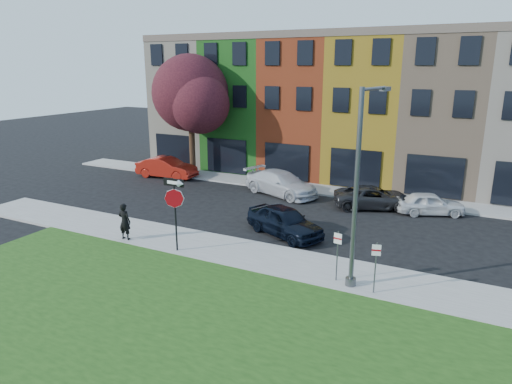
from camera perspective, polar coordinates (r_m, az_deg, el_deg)
The scene contains 15 objects.
ground at distance 17.57m, azimuth -2.13°, elevation -12.19°, with size 120.00×120.00×0.00m, color black.
sidewalk_near at distance 19.28m, azimuth 7.56°, elevation -9.49°, with size 40.00×3.00×0.12m, color gray.
sidewalk_far at distance 31.54m, azimuth 6.31°, elevation 0.51°, with size 40.00×2.40×0.12m, color gray.
rowhouse_block at distance 36.34m, azimuth 10.81°, elevation 10.21°, with size 30.00×10.12×10.00m.
stop_sign at distance 20.28m, azimuth -10.15°, elevation -0.98°, with size 1.05×0.11×3.33m.
man at distance 22.62m, azimuth -16.10°, elevation -3.56°, with size 0.67×0.46×1.79m, color black.
sedan_near at distance 22.67m, azimuth 3.58°, elevation -3.64°, with size 4.70×3.41×1.49m, color black.
parked_car_red at distance 35.06m, azimuth -11.10°, elevation 3.02°, with size 4.78×1.98×1.54m, color maroon.
parked_car_silver at distance 29.82m, azimuth 3.14°, elevation 1.11°, with size 5.73×3.76×1.54m, color silver.
parked_car_dark at distance 27.86m, azimuth 14.53°, elevation -0.66°, with size 5.14×3.79×1.30m, color black.
parked_car_white at distance 27.67m, azimuth 20.94°, elevation -1.35°, with size 4.01×2.79×1.27m, color silver.
street_lamp at distance 16.92m, azimuth 12.70°, elevation 0.29°, with size 0.71×2.56×7.36m.
parking_sign_a at distance 17.80m, azimuth 10.14°, elevation -7.11°, with size 0.32×0.10×2.02m.
parking_sign_b at distance 17.16m, azimuth 14.73°, elevation -8.39°, with size 0.31×0.12×1.96m.
tree_purple at distance 34.63m, azimuth -8.01°, elevation 11.92°, with size 6.73×5.89×8.93m.
Camera 1 is at (7.60, -13.58, 8.15)m, focal length 32.00 mm.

